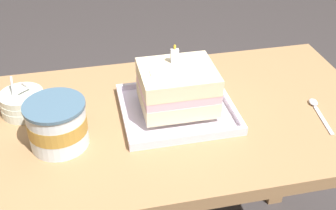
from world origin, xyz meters
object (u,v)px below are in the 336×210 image
(ice_cream_tub, at_px, (57,124))
(serving_spoon_near_tray, at_px, (316,107))
(foil_tray, at_px, (177,110))
(bowl_stack, at_px, (23,103))
(birthday_cake, at_px, (177,87))

(ice_cream_tub, relative_size, serving_spoon_near_tray, 0.92)
(serving_spoon_near_tray, bearing_deg, foil_tray, 170.00)
(bowl_stack, bearing_deg, serving_spoon_near_tray, -11.22)
(bowl_stack, bearing_deg, foil_tray, -12.35)
(foil_tray, relative_size, ice_cream_tub, 2.05)
(foil_tray, distance_m, bowl_stack, 0.41)
(ice_cream_tub, height_order, serving_spoon_near_tray, ice_cream_tub)
(birthday_cake, xyz_separation_m, bowl_stack, (-0.40, 0.09, -0.05))
(serving_spoon_near_tray, bearing_deg, ice_cream_tub, -179.87)
(birthday_cake, height_order, bowl_stack, birthday_cake)
(birthday_cake, distance_m, bowl_stack, 0.41)
(bowl_stack, bearing_deg, birthday_cake, -12.34)
(foil_tray, bearing_deg, ice_cream_tub, -167.70)
(bowl_stack, xyz_separation_m, ice_cream_tub, (0.09, -0.15, 0.03))
(foil_tray, xyz_separation_m, serving_spoon_near_tray, (0.37, -0.07, -0.00))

